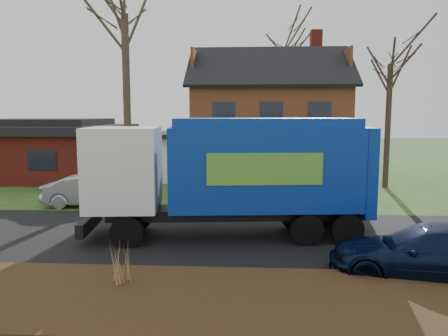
{
  "coord_description": "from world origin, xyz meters",
  "views": [
    {
      "loc": [
        0.87,
        -13.84,
        4.05
      ],
      "look_at": [
        -0.11,
        2.5,
        1.99
      ],
      "focal_mm": 35.0,
      "sensor_mm": 36.0,
      "label": 1
    }
  ],
  "objects": [
    {
      "name": "ground",
      "position": [
        0.0,
        0.0,
        0.0
      ],
      "size": [
        120.0,
        120.0,
        0.0
      ],
      "primitive_type": "plane",
      "color": "#294D19",
      "rests_on": "ground"
    },
    {
      "name": "road",
      "position": [
        0.0,
        0.0,
        0.01
      ],
      "size": [
        80.0,
        7.0,
        0.02
      ],
      "primitive_type": "cube",
      "color": "black",
      "rests_on": "ground"
    },
    {
      "name": "mulch_verge",
      "position": [
        0.0,
        -5.3,
        0.15
      ],
      "size": [
        80.0,
        3.5,
        0.3
      ],
      "primitive_type": "cube",
      "color": "black",
      "rests_on": "ground"
    },
    {
      "name": "main_house",
      "position": [
        1.49,
        13.91,
        4.03
      ],
      "size": [
        12.95,
        8.95,
        9.26
      ],
      "color": "beige",
      "rests_on": "ground"
    },
    {
      "name": "ranch_house",
      "position": [
        -12.0,
        13.0,
        1.81
      ],
      "size": [
        9.8,
        8.2,
        3.7
      ],
      "color": "maroon",
      "rests_on": "ground"
    },
    {
      "name": "garbage_truck",
      "position": [
        0.38,
        0.12,
        2.24
      ],
      "size": [
        9.27,
        3.33,
        3.89
      ],
      "rotation": [
        0.0,
        0.0,
        0.1
      ],
      "color": "black",
      "rests_on": "ground"
    },
    {
      "name": "silver_sedan",
      "position": [
        -5.98,
        4.55,
        0.68
      ],
      "size": [
        4.24,
        1.74,
        1.37
      ],
      "primitive_type": "imported",
      "rotation": [
        0.0,
        0.0,
        1.64
      ],
      "color": "#AAADB2",
      "rests_on": "ground"
    },
    {
      "name": "navy_wagon",
      "position": [
        5.24,
        -3.4,
        0.69
      ],
      "size": [
        5.07,
        2.87,
        1.39
      ],
      "primitive_type": "imported",
      "rotation": [
        0.0,
        0.0,
        -1.78
      ],
      "color": "black",
      "rests_on": "ground"
    },
    {
      "name": "tree_front_east",
      "position": [
        8.3,
        10.33,
        7.72
      ],
      "size": [
        3.42,
        3.42,
        9.49
      ],
      "color": "#3B2B23",
      "rests_on": "ground"
    },
    {
      "name": "tree_back",
      "position": [
        3.7,
        23.35,
        10.72
      ],
      "size": [
        4.06,
        4.06,
        12.86
      ],
      "color": "#46352A",
      "rests_on": "ground"
    },
    {
      "name": "grass_clump_mid",
      "position": [
        -2.02,
        -4.72,
        0.77
      ],
      "size": [
        0.34,
        0.28,
        0.94
      ],
      "color": "#A27547",
      "rests_on": "mulch_verge"
    }
  ]
}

